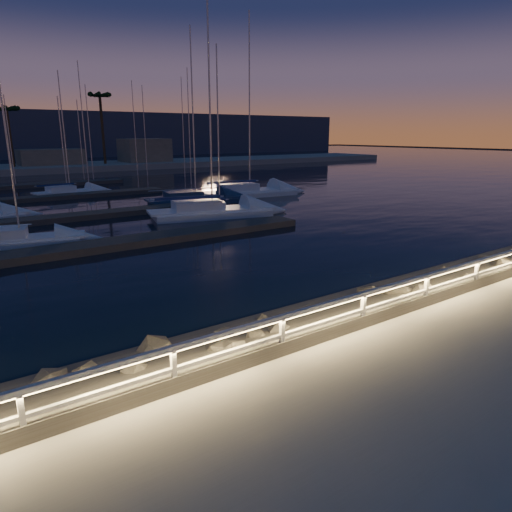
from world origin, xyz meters
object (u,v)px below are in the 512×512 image
(sailboat_k, at_px, (68,192))
(sailboat_l, at_px, (193,199))
(guard_rail, at_px, (337,309))
(sailboat_g, at_px, (217,210))
(sailboat_h, at_px, (247,192))
(sailboat_c, at_px, (209,211))
(sailboat_f, at_px, (17,239))

(sailboat_k, height_order, sailboat_l, sailboat_l)
(sailboat_k, xyz_separation_m, sailboat_l, (7.72, -12.13, 0.04))
(guard_rail, xyz_separation_m, sailboat_k, (2.30, 40.02, -0.98))
(sailboat_g, bearing_deg, sailboat_h, 67.32)
(sailboat_l, bearing_deg, guard_rail, -100.75)
(sailboat_c, relative_size, sailboat_g, 1.31)
(sailboat_c, relative_size, sailboat_l, 1.09)
(sailboat_g, bearing_deg, sailboat_c, -137.25)
(sailboat_f, height_order, sailboat_k, sailboat_k)
(sailboat_l, bearing_deg, sailboat_f, -141.85)
(sailboat_h, height_order, sailboat_l, sailboat_h)
(guard_rail, distance_m, sailboat_h, 33.75)
(sailboat_k, bearing_deg, sailboat_l, -66.31)
(guard_rail, relative_size, sailboat_l, 3.01)
(sailboat_h, relative_size, sailboat_l, 1.16)
(sailboat_c, bearing_deg, sailboat_l, 86.39)
(sailboat_c, distance_m, sailboat_g, 0.93)
(sailboat_h, bearing_deg, sailboat_c, -130.63)
(sailboat_c, relative_size, sailboat_f, 1.40)
(sailboat_k, bearing_deg, guard_rail, -102.06)
(sailboat_f, bearing_deg, sailboat_c, 23.38)
(sailboat_g, height_order, sailboat_h, sailboat_h)
(guard_rail, bearing_deg, sailboat_h, 60.23)
(sailboat_l, bearing_deg, sailboat_g, -92.10)
(guard_rail, xyz_separation_m, sailboat_c, (7.91, 21.27, -0.90))
(sailboat_g, relative_size, sailboat_l, 0.83)
(sailboat_c, distance_m, sailboat_f, 13.37)
(sailboat_k, bearing_deg, sailboat_g, -79.41)
(sailboat_h, height_order, sailboat_k, sailboat_h)
(sailboat_g, bearing_deg, sailboat_f, -147.66)
(guard_rail, distance_m, sailboat_g, 23.32)
(guard_rail, bearing_deg, sailboat_k, 86.71)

